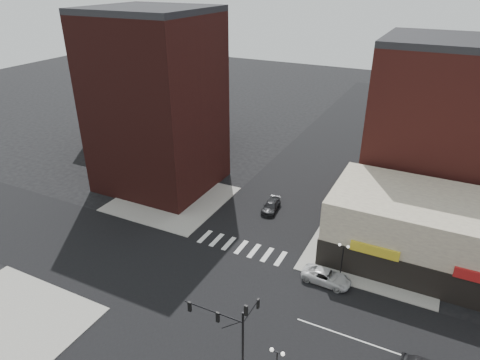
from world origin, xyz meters
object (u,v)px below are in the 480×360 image
at_px(white_suv, 327,277).
at_px(dark_sedan_north, 271,206).
at_px(street_lamp_se_a, 277,360).
at_px(street_lamp_ne, 343,252).
at_px(traffic_signal, 234,325).

relative_size(white_suv, dark_sedan_north, 1.13).
xyz_separation_m(street_lamp_se_a, white_suv, (-0.12, 14.50, -2.57)).
height_order(street_lamp_ne, dark_sedan_north, street_lamp_ne).
height_order(street_lamp_ne, white_suv, street_lamp_ne).
xyz_separation_m(street_lamp_se_a, dark_sedan_north, (-11.34, 25.96, -2.62)).
bearing_deg(white_suv, street_lamp_se_a, -176.77).
bearing_deg(dark_sedan_north, white_suv, -51.63).
height_order(traffic_signal, street_lamp_se_a, traffic_signal).
relative_size(traffic_signal, street_lamp_se_a, 1.87).
relative_size(street_lamp_se_a, dark_sedan_north, 0.90).
bearing_deg(traffic_signal, white_suv, 75.73).
bearing_deg(street_lamp_se_a, white_suv, 90.47).
xyz_separation_m(traffic_signal, street_lamp_ne, (4.76, 15.83, -1.67)).
bearing_deg(street_lamp_ne, street_lamp_se_a, -93.58).
distance_m(street_lamp_se_a, dark_sedan_north, 28.45).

